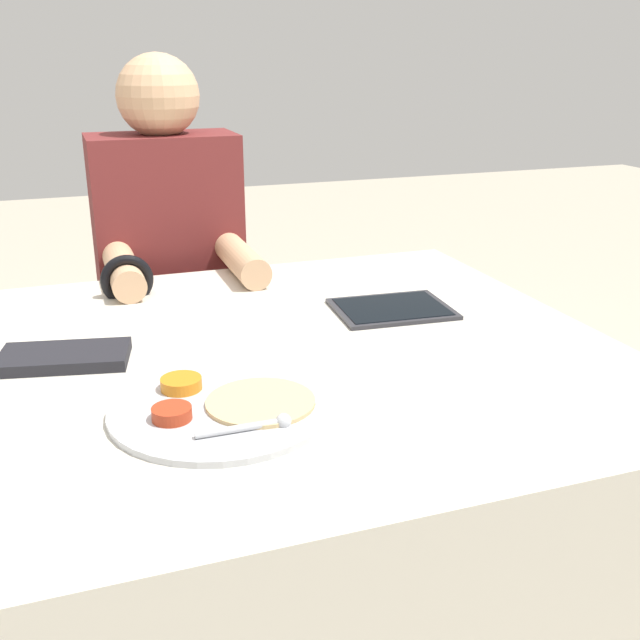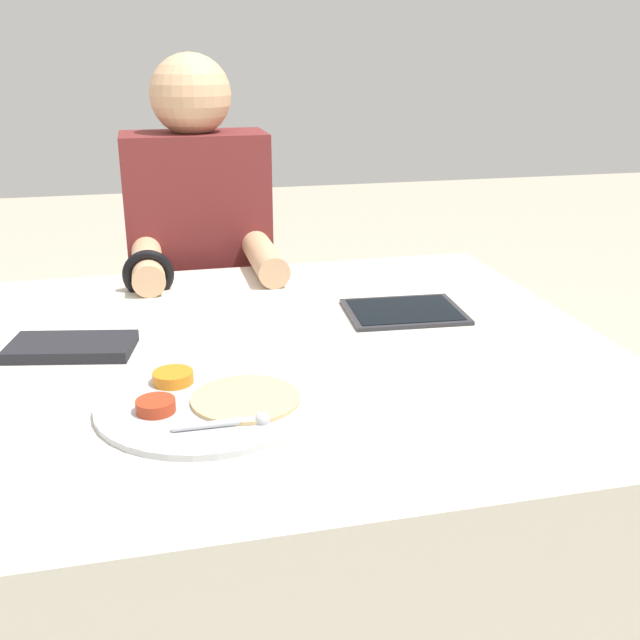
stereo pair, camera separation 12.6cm
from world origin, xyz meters
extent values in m
cube|color=beige|center=(0.00, 0.00, 0.38)|extent=(1.25, 1.06, 0.77)
cylinder|color=#B7BABF|center=(-0.11, -0.20, 0.77)|extent=(0.32, 0.32, 0.01)
cylinder|color=orange|center=(-0.15, -0.13, 0.79)|extent=(0.06, 0.06, 0.02)
cylinder|color=#A83319|center=(-0.18, -0.22, 0.79)|extent=(0.06, 0.06, 0.02)
cylinder|color=tan|center=(-0.05, -0.22, 0.78)|extent=(0.16, 0.16, 0.01)
cylinder|color=#B7BABF|center=(-0.10, -0.29, 0.78)|extent=(0.12, 0.01, 0.01)
sphere|color=#B7BABF|center=(-0.04, -0.29, 0.78)|extent=(0.02, 0.02, 0.02)
cube|color=silver|center=(-0.31, 0.06, 0.77)|extent=(0.22, 0.15, 0.01)
cube|color=black|center=(-0.31, 0.06, 0.78)|extent=(0.23, 0.15, 0.02)
cube|color=#28282D|center=(0.31, 0.12, 0.77)|extent=(0.24, 0.19, 0.01)
cube|color=black|center=(0.31, 0.12, 0.77)|extent=(0.21, 0.17, 0.00)
cube|color=black|center=(-0.04, 0.70, 0.22)|extent=(0.32, 0.22, 0.44)
cube|color=maroon|center=(-0.04, 0.70, 0.75)|extent=(0.35, 0.20, 0.63)
sphere|color=tan|center=(-0.04, 0.70, 1.15)|extent=(0.20, 0.20, 0.20)
cylinder|color=tan|center=(-0.17, 0.48, 0.80)|extent=(0.07, 0.28, 0.07)
cylinder|color=tan|center=(0.09, 0.48, 0.80)|extent=(0.07, 0.28, 0.07)
torus|color=black|center=(-0.17, 0.39, 0.80)|extent=(0.11, 0.02, 0.11)
camera|label=1|loc=(-0.29, -1.16, 1.25)|focal=42.00mm
camera|label=2|loc=(-0.17, -1.19, 1.25)|focal=42.00mm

